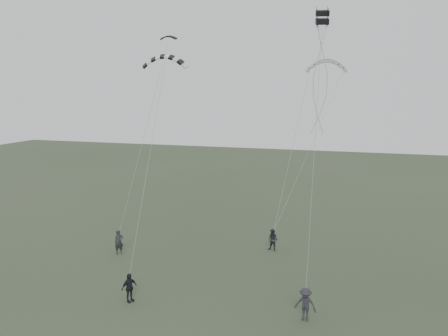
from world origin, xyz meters
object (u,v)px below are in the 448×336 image
(kite_pale_large, at_px, (327,61))
(kite_striped, at_px, (165,56))
(flyer_right, at_px, (273,240))
(flyer_center, at_px, (129,288))
(kite_box, at_px, (322,17))
(kite_dark_small, at_px, (168,36))
(flyer_far, at_px, (305,304))
(flyer_left, at_px, (119,242))

(kite_pale_large, distance_m, kite_striped, 14.24)
(flyer_right, distance_m, flyer_center, 12.77)
(kite_pale_large, relative_size, kite_box, 4.69)
(kite_striped, bearing_deg, kite_dark_small, 94.64)
(flyer_right, height_order, kite_striped, kite_striped)
(flyer_far, bearing_deg, kite_box, 97.56)
(flyer_right, bearing_deg, kite_dark_small, -169.23)
(flyer_far, relative_size, kite_pale_large, 0.54)
(flyer_right, relative_size, kite_pale_large, 0.50)
(flyer_far, height_order, kite_dark_small, kite_dark_small)
(flyer_left, relative_size, flyer_far, 1.00)
(kite_pale_large, relative_size, kite_striped, 1.08)
(kite_dark_small, height_order, kite_striped, kite_dark_small)
(flyer_left, bearing_deg, kite_striped, -33.14)
(flyer_far, xyz_separation_m, kite_dark_small, (-12.51, 10.68, 15.82))
(flyer_right, distance_m, kite_pale_large, 15.71)
(flyer_center, height_order, kite_pale_large, kite_pale_large)
(kite_dark_small, height_order, kite_box, kite_dark_small)
(flyer_left, height_order, kite_pale_large, kite_pale_large)
(flyer_far, bearing_deg, kite_pale_large, 100.72)
(kite_pale_large, bearing_deg, flyer_left, -148.62)
(flyer_center, xyz_separation_m, flyer_far, (10.33, 0.85, 0.05))
(flyer_right, bearing_deg, flyer_left, -145.04)
(kite_pale_large, bearing_deg, flyer_far, -92.48)
(flyer_left, distance_m, kite_pale_large, 22.64)
(flyer_right, bearing_deg, kite_striped, -141.47)
(flyer_left, height_order, kite_dark_small, kite_dark_small)
(flyer_right, relative_size, kite_dark_small, 1.30)
(flyer_center, relative_size, kite_pale_large, 0.51)
(flyer_right, relative_size, kite_striped, 0.54)
(kite_box, bearing_deg, kite_striped, 150.76)
(kite_dark_small, xyz_separation_m, kite_striped, (1.40, -3.90, -1.87))
(flyer_center, bearing_deg, flyer_right, -4.53)
(flyer_far, height_order, kite_box, kite_box)
(flyer_right, relative_size, flyer_far, 0.93)
(flyer_center, height_order, kite_dark_small, kite_dark_small)
(flyer_right, xyz_separation_m, kite_dark_small, (-8.86, 0.64, 15.89))
(kite_dark_small, bearing_deg, flyer_center, -81.41)
(flyer_left, bearing_deg, kite_dark_small, 17.19)
(flyer_left, bearing_deg, flyer_far, -67.39)
(kite_striped, distance_m, kite_box, 11.88)
(flyer_center, bearing_deg, flyer_far, -58.34)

